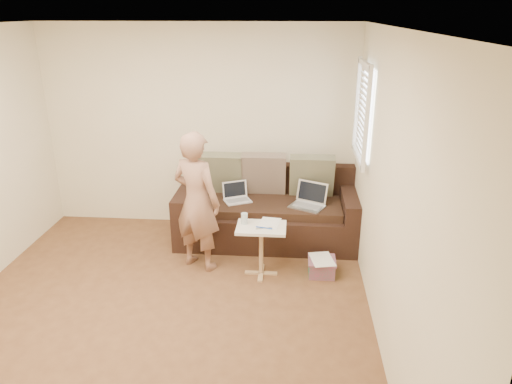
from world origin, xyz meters
TOP-DOWN VIEW (x-y plane):
  - floor at (0.00, 0.00)m, footprint 4.50×4.50m
  - ceiling at (0.00, 0.00)m, footprint 4.50×4.50m
  - wall_back at (0.00, 2.25)m, footprint 4.00×0.00m
  - wall_right at (2.00, 0.00)m, footprint 0.00×4.50m
  - window_blinds at (1.95, 1.50)m, footprint 0.12×0.88m
  - sofa at (0.90, 1.77)m, footprint 2.20×0.95m
  - pillow_left at (0.30, 2.00)m, footprint 0.55×0.29m
  - pillow_mid at (0.85, 2.02)m, footprint 0.55×0.27m
  - pillow_right at (1.45, 1.99)m, footprint 0.55×0.28m
  - laptop_silver at (1.39, 1.62)m, footprint 0.47×0.42m
  - laptop_white at (0.55, 1.73)m, footprint 0.38×0.34m
  - person at (0.18, 1.05)m, footprint 0.68×0.59m
  - side_table at (0.90, 0.91)m, footprint 0.53×0.37m
  - drinking_glass at (0.71, 0.97)m, footprint 0.07×0.07m
  - scissors at (0.93, 0.86)m, footprint 0.19×0.13m
  - paper_on_table at (0.98, 1.00)m, footprint 0.25×0.33m
  - striped_box at (1.56, 0.96)m, footprint 0.30×0.30m

SIDE VIEW (x-z plane):
  - floor at x=0.00m, z-range 0.00..0.00m
  - striped_box at x=1.56m, z-range 0.00..0.19m
  - side_table at x=0.90m, z-range 0.00..0.58m
  - sofa at x=0.90m, z-range 0.00..0.85m
  - laptop_silver at x=1.39m, z-range 0.39..0.65m
  - laptop_white at x=0.55m, z-range 0.41..0.63m
  - paper_on_table at x=0.98m, z-range 0.58..0.58m
  - scissors at x=0.93m, z-range 0.58..0.59m
  - drinking_glass at x=0.71m, z-range 0.58..0.70m
  - person at x=0.18m, z-range 0.00..1.57m
  - pillow_left at x=0.30m, z-range 0.51..1.07m
  - pillow_mid at x=0.85m, z-range 0.51..1.07m
  - pillow_right at x=1.45m, z-range 0.51..1.07m
  - wall_back at x=0.00m, z-range -0.70..3.30m
  - wall_right at x=2.00m, z-range -0.95..3.55m
  - window_blinds at x=1.95m, z-range 1.16..2.24m
  - ceiling at x=0.00m, z-range 2.60..2.60m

